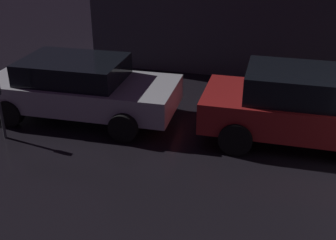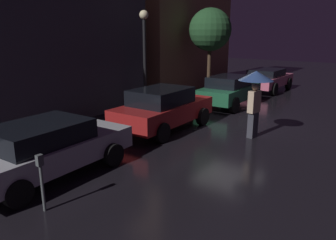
{
  "view_description": "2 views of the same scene",
  "coord_description": "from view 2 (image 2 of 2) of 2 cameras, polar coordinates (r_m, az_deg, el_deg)",
  "views": [
    {
      "loc": [
        -3.04,
        -6.56,
        4.15
      ],
      "look_at": [
        -4.87,
        -0.09,
        0.92
      ],
      "focal_mm": 45.0,
      "sensor_mm": 36.0,
      "label": 1
    },
    {
      "loc": [
        -11.69,
        -5.42,
        3.44
      ],
      "look_at": [
        -4.63,
        -0.26,
        1.09
      ],
      "focal_mm": 35.0,
      "sensor_mm": 36.0,
      "label": 2
    }
  ],
  "objects": [
    {
      "name": "ground_plane",
      "position": [
        13.33,
        10.91,
        -0.15
      ],
      "size": [
        60.0,
        60.0,
        0.0
      ],
      "primitive_type": "plane",
      "color": "black"
    },
    {
      "name": "building_facade_left",
      "position": [
        14.2,
        -21.47,
        12.81
      ],
      "size": [
        9.45,
        3.0,
        6.25
      ],
      "color": "#3D3D47",
      "rests_on": "ground"
    },
    {
      "name": "building_facade_right",
      "position": [
        21.21,
        2.03,
        18.52
      ],
      "size": [
        7.93,
        3.0,
        9.43
      ],
      "color": "#8C664C",
      "rests_on": "ground"
    },
    {
      "name": "parked_car_silver",
      "position": [
        8.56,
        -20.53,
        -4.52
      ],
      "size": [
        4.36,
        2.02,
        1.35
      ],
      "rotation": [
        0.0,
        0.0,
        0.04
      ],
      "color": "#B7B7BF",
      "rests_on": "ground"
    },
    {
      "name": "parked_car_red",
      "position": [
        11.83,
        -0.86,
        2.11
      ],
      "size": [
        4.17,
        1.99,
        1.51
      ],
      "rotation": [
        0.0,
        0.0,
        0.02
      ],
      "color": "maroon",
      "rests_on": "ground"
    },
    {
      "name": "parked_car_green",
      "position": [
        15.9,
        10.63,
        5.15
      ],
      "size": [
        3.99,
        1.88,
        1.44
      ],
      "rotation": [
        0.0,
        0.0,
        0.03
      ],
      "color": "#1E5638",
      "rests_on": "ground"
    },
    {
      "name": "parked_car_pink",
      "position": [
        20.61,
        16.83,
        6.88
      ],
      "size": [
        4.25,
        2.04,
        1.32
      ],
      "rotation": [
        0.0,
        0.0,
        -0.01
      ],
      "color": "#DB6684",
      "rests_on": "ground"
    },
    {
      "name": "pedestrian_with_umbrella",
      "position": [
        11.02,
        14.99,
        5.82
      ],
      "size": [
        1.12,
        1.12,
        2.24
      ],
      "rotation": [
        0.0,
        0.0,
        2.98
      ],
      "color": "#383842",
      "rests_on": "ground"
    },
    {
      "name": "parking_meter",
      "position": [
        6.87,
        -21.21,
        -9.16
      ],
      "size": [
        0.12,
        0.1,
        1.19
      ],
      "color": "#4C5154",
      "rests_on": "ground"
    },
    {
      "name": "street_lamp_near",
      "position": [
        14.6,
        -4.13,
        13.04
      ],
      "size": [
        0.39,
        0.39,
        4.34
      ],
      "color": "black",
      "rests_on": "ground"
    },
    {
      "name": "street_tree",
      "position": [
        18.16,
        7.36,
        15.29
      ],
      "size": [
        2.25,
        2.25,
        4.69
      ],
      "color": "#473323",
      "rests_on": "ground"
    }
  ]
}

